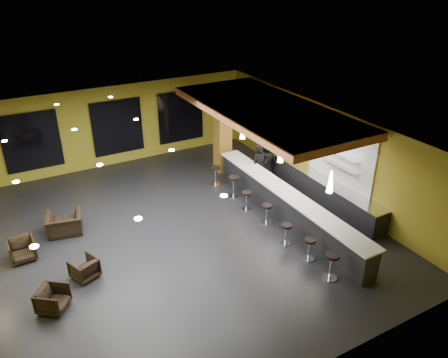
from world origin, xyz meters
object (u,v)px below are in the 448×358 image
armchair_b (84,268)px  bar_stool_4 (247,198)px  bar_counter (286,206)px  staff_b (263,156)px  bar_stool_1 (310,247)px  pendant_1 (281,152)px  staff_c (267,160)px  staff_a (260,166)px  pendant_2 (243,130)px  bar_stool_5 (234,184)px  bar_stool_0 (331,263)px  armchair_a (53,299)px  armchair_c (22,249)px  bar_stool_2 (286,232)px  pendant_0 (330,182)px  column (223,132)px  bar_stool_3 (267,211)px  prep_counter (321,189)px  armchair_d (65,224)px  bar_stool_6 (216,173)px

armchair_b → bar_stool_4: size_ratio=0.96×
bar_counter → armchair_b: bearing=178.5°
staff_b → bar_stool_1: size_ratio=2.27×
bar_counter → bar_stool_1: bearing=-109.1°
pendant_1 → staff_c: 3.27m
bar_stool_4 → staff_a: bearing=42.5°
pendant_2 → bar_stool_5: size_ratio=0.83×
bar_stool_0 → bar_stool_4: (-0.05, 4.47, -0.07)m
pendant_1 → armchair_a: bearing=-171.3°
armchair_a → armchair_c: size_ratio=0.94×
bar_stool_2 → staff_b: bearing=64.7°
pendant_0 → bar_stool_4: 3.81m
bar_stool_0 → bar_stool_1: 1.02m
column → pendant_1: (0.00, -4.10, 0.60)m
pendant_0 → staff_a: pendant_0 is taller
bar_stool_1 → bar_stool_3: bearing=89.3°
bar_stool_3 → column: bearing=80.6°
bar_counter → armchair_a: bar_counter is taller
bar_stool_1 → armchair_a: bearing=167.9°
prep_counter → bar_stool_4: prep_counter is taller
armchair_c → bar_stool_3: 7.87m
staff_b → bar_stool_4: (-2.20, -2.27, -0.36)m
armchair_b → bar_stool_2: (6.03, -1.44, 0.15)m
pendant_2 → prep_counter: bearing=-51.3°
armchair_d → bar_stool_6: bar_stool_6 is taller
column → armchair_b: (-6.95, -4.42, -1.44)m
pendant_2 → armchair_a: size_ratio=0.98×
bar_counter → bar_stool_3: bar_counter is taller
armchair_b → bar_stool_6: bar_stool_6 is taller
pendant_2 → bar_stool_0: bearing=-97.5°
bar_counter → staff_a: (0.54, 2.50, 0.40)m
column → bar_stool_5: 2.74m
bar_counter → staff_b: staff_b is taller
staff_c → bar_stool_2: staff_c is taller
column → pendant_0: column is taller
staff_a → bar_stool_4: (-1.42, -1.30, -0.44)m
column → armchair_d: 7.34m
bar_counter → staff_c: 3.34m
staff_c → bar_stool_3: (-2.01, -3.02, -0.33)m
bar_stool_4 → bar_stool_0: bearing=-89.3°
armchair_b → bar_stool_4: bearing=167.4°
pendant_1 → column: bearing=90.0°
armchair_c → pendant_0: bearing=-26.7°
bar_stool_1 → bar_stool_2: size_ratio=1.00×
pendant_0 → staff_b: size_ratio=0.43×
bar_stool_2 → bar_stool_5: bearing=88.0°
pendant_0 → bar_stool_2: 2.22m
bar_stool_5 → armchair_a: bearing=-157.3°
armchair_a → bar_stool_1: size_ratio=1.00×
armchair_d → column: bearing=-153.8°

